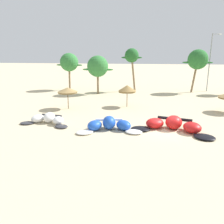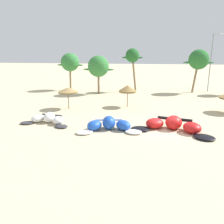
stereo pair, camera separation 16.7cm
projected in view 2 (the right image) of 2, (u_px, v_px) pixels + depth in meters
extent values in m
plane|color=beige|center=(164.00, 129.00, 21.97)|extent=(260.00, 260.00, 0.00)
ellipsoid|color=#333338|center=(27.00, 123.00, 23.68)|extent=(1.65, 1.40, 0.22)
ellipsoid|color=white|center=(38.00, 118.00, 24.14)|extent=(1.79, 1.81, 0.83)
ellipsoid|color=white|center=(49.00, 117.00, 24.05)|extent=(1.29, 1.57, 1.12)
ellipsoid|color=white|center=(58.00, 120.00, 23.46)|extent=(1.65, 1.79, 0.83)
ellipsoid|color=#333338|center=(61.00, 126.00, 22.56)|extent=(1.79, 1.65, 0.22)
cylinder|color=#333338|center=(52.00, 115.00, 24.49)|extent=(2.35, 0.52, 0.21)
cube|color=#333338|center=(49.00, 118.00, 23.91)|extent=(0.91, 0.63, 0.04)
ellipsoid|color=white|center=(84.00, 132.00, 20.82)|extent=(2.01, 1.90, 0.26)
ellipsoid|color=blue|center=(94.00, 125.00, 21.64)|extent=(1.81, 1.97, 0.96)
ellipsoid|color=blue|center=(109.00, 122.00, 21.97)|extent=(1.53, 1.80, 1.30)
ellipsoid|color=blue|center=(123.00, 125.00, 21.70)|extent=(2.02, 2.02, 0.96)
ellipsoid|color=white|center=(134.00, 132.00, 20.92)|extent=(1.78, 1.51, 0.26)
cylinder|color=white|center=(109.00, 120.00, 22.48)|extent=(2.67, 0.73, 0.24)
cube|color=white|center=(109.00, 123.00, 21.82)|extent=(1.06, 0.74, 0.04)
ellipsoid|color=black|center=(140.00, 129.00, 21.75)|extent=(2.03, 1.79, 0.27)
ellipsoid|color=red|center=(155.00, 123.00, 22.27)|extent=(2.45, 2.43, 0.98)
ellipsoid|color=red|center=(174.00, 122.00, 21.96)|extent=(1.99, 2.19, 1.33)
ellipsoid|color=red|center=(192.00, 128.00, 20.95)|extent=(2.16, 2.32, 0.98)
ellipsoid|color=black|center=(204.00, 137.00, 19.58)|extent=(2.43, 2.36, 0.27)
cylinder|color=black|center=(175.00, 119.00, 22.51)|extent=(3.35, 1.09, 0.31)
cube|color=black|center=(173.00, 123.00, 21.80)|extent=(1.35, 0.94, 0.04)
cylinder|color=brown|center=(68.00, 100.00, 29.82)|extent=(0.10, 0.10, 2.29)
cone|color=#9E7F4C|center=(68.00, 90.00, 29.45)|extent=(2.62, 2.62, 0.56)
cylinder|color=olive|center=(68.00, 92.00, 29.55)|extent=(2.49, 2.49, 0.20)
cylinder|color=brown|center=(127.00, 99.00, 30.92)|extent=(0.10, 0.10, 2.21)
cone|color=olive|center=(128.00, 88.00, 30.54)|extent=(2.43, 2.43, 0.78)
cylinder|color=olive|center=(127.00, 92.00, 30.66)|extent=(2.31, 2.31, 0.20)
cylinder|color=#7F6647|center=(70.00, 76.00, 44.94)|extent=(0.48, 0.36, 5.42)
sphere|color=#337A38|center=(70.00, 62.00, 44.24)|extent=(3.57, 3.57, 3.57)
ellipsoid|color=#337A38|center=(63.00, 65.00, 44.60)|extent=(2.50, 0.50, 0.36)
ellipsoid|color=#337A38|center=(77.00, 65.00, 44.15)|extent=(2.50, 0.50, 0.36)
cylinder|color=#7F6647|center=(99.00, 80.00, 40.41)|extent=(0.39, 0.36, 4.91)
sphere|color=#337A38|center=(98.00, 66.00, 39.78)|extent=(3.74, 3.74, 3.74)
ellipsoid|color=#337A38|center=(90.00, 69.00, 40.16)|extent=(2.62, 0.50, 0.36)
ellipsoid|color=#337A38|center=(107.00, 70.00, 39.69)|extent=(2.62, 0.50, 0.36)
cylinder|color=#7F6647|center=(134.00, 74.00, 43.03)|extent=(1.11, 0.36, 6.74)
sphere|color=#236028|center=(132.00, 55.00, 42.23)|extent=(2.63, 2.63, 2.63)
ellipsoid|color=#236028|center=(127.00, 58.00, 42.49)|extent=(1.84, 0.50, 0.36)
ellipsoid|color=#236028|center=(138.00, 58.00, 42.16)|extent=(1.84, 0.50, 0.36)
cylinder|color=#7F6647|center=(195.00, 76.00, 41.56)|extent=(1.01, 0.36, 6.05)
sphere|color=#286B2D|center=(199.00, 59.00, 40.73)|extent=(3.61, 3.61, 3.61)
ellipsoid|color=#286B2D|center=(190.00, 62.00, 41.10)|extent=(2.53, 0.50, 0.36)
ellipsoid|color=#286B2D|center=(207.00, 63.00, 40.64)|extent=(2.53, 0.50, 0.36)
cylinder|color=gray|center=(210.00, 63.00, 42.21)|extent=(0.18, 0.18, 10.67)
cylinder|color=gray|center=(218.00, 34.00, 40.78)|extent=(1.34, 0.10, 0.10)
ellipsoid|color=silver|center=(221.00, 34.00, 40.67)|extent=(0.56, 0.24, 0.20)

